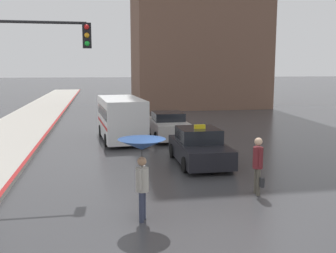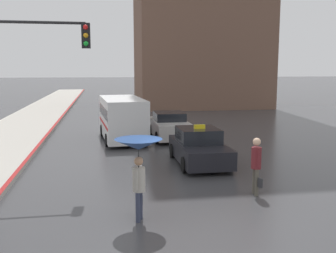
# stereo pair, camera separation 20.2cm
# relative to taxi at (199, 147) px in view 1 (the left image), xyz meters

# --- Properties ---
(ground_plane) EXTENTS (300.00, 300.00, 0.00)m
(ground_plane) POSITION_rel_taxi_xyz_m (-1.58, -6.70, -0.65)
(ground_plane) COLOR #38383A
(taxi) EXTENTS (1.91, 4.02, 1.59)m
(taxi) POSITION_rel_taxi_xyz_m (0.00, 0.00, 0.00)
(taxi) COLOR black
(taxi) RESTS_ON ground_plane
(sedan_red) EXTENTS (1.91, 4.22, 1.42)m
(sedan_red) POSITION_rel_taxi_xyz_m (-0.20, 5.87, 0.01)
(sedan_red) COLOR #B7B2AD
(sedan_red) RESTS_ON ground_plane
(ambulance_van) EXTENTS (2.41, 5.27, 2.25)m
(ambulance_van) POSITION_rel_taxi_xyz_m (-2.78, 5.74, 0.60)
(ambulance_van) COLOR silver
(ambulance_van) RESTS_ON ground_plane
(pedestrian_with_umbrella) EXTENTS (1.19, 1.19, 2.11)m
(pedestrian_with_umbrella) POSITION_rel_taxi_xyz_m (-2.94, -5.60, 1.09)
(pedestrian_with_umbrella) COLOR #2D3347
(pedestrian_with_umbrella) RESTS_ON ground_plane
(pedestrian_man) EXTENTS (0.32, 0.60, 1.77)m
(pedestrian_man) POSITION_rel_taxi_xyz_m (0.74, -4.16, 0.37)
(pedestrian_man) COLOR #4C473D
(pedestrian_man) RESTS_ON ground_plane
(traffic_light) EXTENTS (3.53, 0.38, 5.57)m
(traffic_light) POSITION_rel_taxi_xyz_m (-6.20, -1.80, 3.22)
(traffic_light) COLOR black
(traffic_light) RESTS_ON ground_plane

